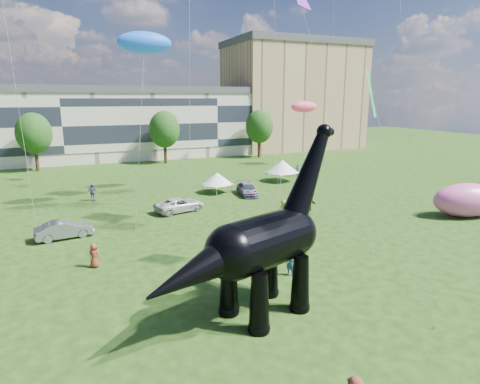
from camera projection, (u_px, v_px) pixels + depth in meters
name	position (u px, v px, depth m)	size (l,w,h in m)	color
ground	(249.00, 334.00, 19.19)	(220.00, 220.00, 0.00)	#16330C
terrace_row	(63.00, 127.00, 70.32)	(78.00, 11.00, 12.00)	beige
apartment_block	(292.00, 98.00, 90.15)	(28.00, 18.00, 22.00)	tan
tree_mid_left	(33.00, 130.00, 60.67)	(5.20, 5.20, 9.44)	#382314
tree_mid_right	(164.00, 127.00, 68.29)	(5.20, 5.20, 9.44)	#382314
tree_far_right	(259.00, 124.00, 75.14)	(5.20, 5.20, 9.44)	#382314
dinosaur_sculpture	(258.00, 247.00, 20.00)	(12.10, 5.71, 10.02)	black
car_grey	(64.00, 230.00, 32.17)	(1.53, 4.39, 1.45)	slate
car_white	(180.00, 205.00, 39.82)	(2.32, 5.04, 1.40)	silver
car_dark	(247.00, 189.00, 46.60)	(1.88, 4.62, 1.34)	#595960
gazebo_near	(217.00, 179.00, 47.53)	(4.57, 4.57, 2.44)	white
gazebo_far	(282.00, 166.00, 54.04)	(4.94, 4.94, 2.91)	white
inflatable_pink	(467.00, 200.00, 37.89)	(6.47, 3.23, 3.23)	#EE5CAF
visitors	(141.00, 227.00, 32.45)	(54.19, 40.10, 1.86)	brown
kites	(169.00, 22.00, 44.50)	(63.34, 51.91, 30.63)	red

